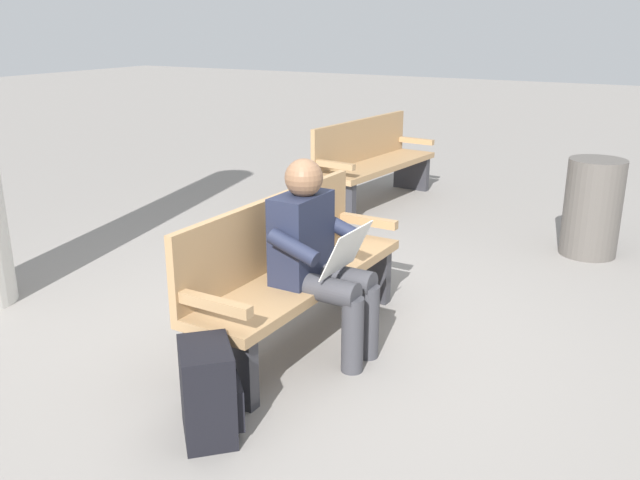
{
  "coord_description": "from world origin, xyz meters",
  "views": [
    {
      "loc": [
        3.3,
        1.97,
        1.92
      ],
      "look_at": [
        0.04,
        0.15,
        0.7
      ],
      "focal_mm": 37.87,
      "sensor_mm": 36.0,
      "label": 1
    }
  ],
  "objects": [
    {
      "name": "ground_plane",
      "position": [
        0.0,
        0.0,
        0.0
      ],
      "size": [
        40.0,
        40.0,
        0.0
      ],
      "primitive_type": "plane",
      "color": "gray"
    },
    {
      "name": "bench_near",
      "position": [
        -0.0,
        -0.07,
        0.46
      ],
      "size": [
        1.81,
        0.52,
        0.9
      ],
      "rotation": [
        0.0,
        0.0,
        -0.02
      ],
      "color": "#9E7A51",
      "rests_on": "ground"
    },
    {
      "name": "person_seated",
      "position": [
        0.08,
        0.16,
        0.63
      ],
      "size": [
        0.58,
        0.58,
        1.18
      ],
      "rotation": [
        0.0,
        0.0,
        -0.02
      ],
      "color": "#1E2338",
      "rests_on": "ground"
    },
    {
      "name": "backpack",
      "position": [
        1.09,
        0.13,
        0.23
      ],
      "size": [
        0.41,
        0.41,
        0.47
      ],
      "rotation": [
        0.0,
        0.0,
        0.77
      ],
      "color": "black",
      "rests_on": "ground"
    },
    {
      "name": "bench_far",
      "position": [
        -3.31,
        -1.07,
        0.46
      ],
      "size": [
        1.84,
        0.67,
        0.9
      ],
      "rotation": [
        0.0,
        0.0,
        -0.11
      ],
      "color": "#9E7A51",
      "rests_on": "ground"
    },
    {
      "name": "trash_bin",
      "position": [
        -2.62,
        1.3,
        0.41
      ],
      "size": [
        0.47,
        0.47,
        0.83
      ],
      "primitive_type": "cylinder",
      "color": "#514C47",
      "rests_on": "ground"
    }
  ]
}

